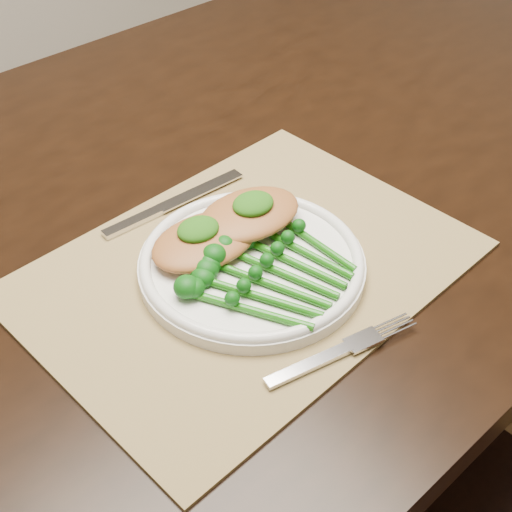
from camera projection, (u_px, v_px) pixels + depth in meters
dining_table at (228, 366)px, 1.15m from camera, size 1.66×1.01×0.75m
placemat at (247, 268)px, 0.77m from camera, size 0.50×0.39×0.00m
dinner_plate at (252, 263)px, 0.76m from camera, size 0.24×0.24×0.02m
knife at (162, 209)px, 0.84m from camera, size 0.19×0.02×0.01m
fork at (351, 346)px, 0.68m from camera, size 0.17×0.04×0.01m
chicken_fillet_left at (205, 241)px, 0.76m from camera, size 0.13×0.09×0.02m
chicken_fillet_right at (249, 214)px, 0.79m from camera, size 0.12×0.09×0.02m
pesto_dollop_left at (198, 229)px, 0.75m from camera, size 0.05×0.04×0.02m
pesto_dollop_right at (253, 204)px, 0.78m from camera, size 0.05×0.04×0.02m
broccolini_bundle at (283, 273)px, 0.74m from camera, size 0.19×0.21×0.04m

